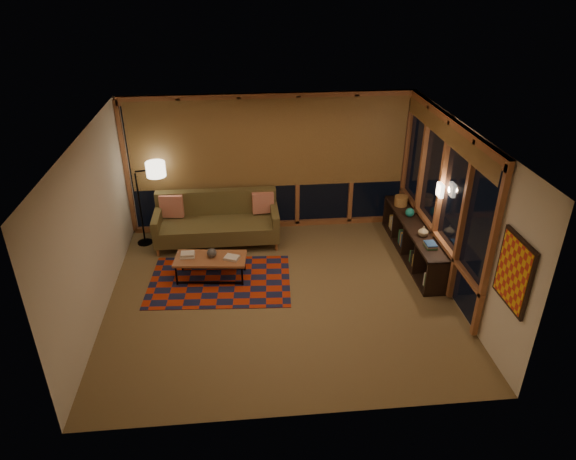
{
  "coord_description": "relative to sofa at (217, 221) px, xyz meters",
  "views": [
    {
      "loc": [
        -0.56,
        -6.85,
        4.85
      ],
      "look_at": [
        0.15,
        0.32,
        1.02
      ],
      "focal_mm": 32.0,
      "sensor_mm": 36.0,
      "label": 1
    }
  ],
  "objects": [
    {
      "name": "ceiling",
      "position": [
        1.05,
        -1.84,
        2.23
      ],
      "size": [
        5.5,
        5.0,
        0.01
      ],
      "primitive_type": "cube",
      "color": "silver",
      "rests_on": "walls"
    },
    {
      "name": "bookshelf",
      "position": [
        3.54,
        -0.84,
        -0.15
      ],
      "size": [
        0.4,
        2.58,
        0.64
      ],
      "primitive_type": null,
      "color": "black",
      "rests_on": "floor"
    },
    {
      "name": "floor_lamp",
      "position": [
        -1.4,
        0.14,
        0.33
      ],
      "size": [
        0.61,
        0.47,
        1.61
      ],
      "primitive_type": null,
      "rotation": [
        0.0,
        0.0,
        0.26
      ],
      "color": "black",
      "rests_on": "floor"
    },
    {
      "name": "sofa",
      "position": [
        0.0,
        0.0,
        0.0
      ],
      "size": [
        2.29,
        0.93,
        0.94
      ],
      "primitive_type": null,
      "rotation": [
        0.0,
        0.0,
        0.0
      ],
      "color": "brown",
      "rests_on": "floor"
    },
    {
      "name": "walls",
      "position": [
        1.05,
        -1.84,
        0.88
      ],
      "size": [
        5.51,
        5.01,
        2.7
      ],
      "color": "silver",
      "rests_on": "floor"
    },
    {
      "name": "area_rug",
      "position": [
        0.05,
        -1.34,
        -0.46
      ],
      "size": [
        2.46,
        1.73,
        0.01
      ],
      "primitive_type": "cube",
      "rotation": [
        0.0,
        0.0,
        -0.07
      ],
      "color": "#B32C0D",
      "rests_on": "floor"
    },
    {
      "name": "teal_bowl",
      "position": [
        3.54,
        -0.51,
        0.26
      ],
      "size": [
        0.17,
        0.17,
        0.17
      ],
      "primitive_type": "sphere",
      "rotation": [
        0.0,
        0.0,
        -0.01
      ],
      "color": "#17766D",
      "rests_on": "bookshelf"
    },
    {
      "name": "book_stack_b",
      "position": [
        0.28,
        -1.28,
        -0.05
      ],
      "size": [
        0.3,
        0.27,
        0.05
      ],
      "primitive_type": null,
      "rotation": [
        0.0,
        0.0,
        -0.41
      ],
      "color": "beige",
      "rests_on": "coffee_table"
    },
    {
      "name": "window_wall_right",
      "position": [
        3.73,
        -1.24,
        0.88
      ],
      "size": [
        0.16,
        3.7,
        2.6
      ],
      "primitive_type": null,
      "color": "#9C5F3B",
      "rests_on": "walls"
    },
    {
      "name": "vase",
      "position": [
        3.54,
        -1.25,
        0.27
      ],
      "size": [
        0.22,
        0.22,
        0.18
      ],
      "primitive_type": "imported",
      "rotation": [
        0.0,
        0.0,
        -0.3
      ],
      "color": "tan",
      "rests_on": "bookshelf"
    },
    {
      "name": "wall_sconce",
      "position": [
        3.67,
        -1.39,
        1.08
      ],
      "size": [
        0.12,
        0.18,
        0.22
      ],
      "primitive_type": null,
      "color": "#F7EACB",
      "rests_on": "walls"
    },
    {
      "name": "book_stack_a",
      "position": [
        -0.47,
        -1.13,
        -0.04
      ],
      "size": [
        0.24,
        0.19,
        0.07
      ],
      "primitive_type": null,
      "rotation": [
        0.0,
        0.0,
        0.0
      ],
      "color": "beige",
      "rests_on": "coffee_table"
    },
    {
      "name": "shelf_book_stack",
      "position": [
        3.54,
        -1.63,
        0.21
      ],
      "size": [
        0.19,
        0.24,
        0.06
      ],
      "primitive_type": null,
      "rotation": [
        0.0,
        0.0,
        -0.19
      ],
      "color": "beige",
      "rests_on": "bookshelf"
    },
    {
      "name": "window_wall_back",
      "position": [
        1.05,
        0.59,
        0.88
      ],
      "size": [
        5.3,
        0.16,
        2.6
      ],
      "primitive_type": null,
      "color": "#9C5F3B",
      "rests_on": "walls"
    },
    {
      "name": "floor",
      "position": [
        1.05,
        -1.84,
        -0.47
      ],
      "size": [
        5.5,
        5.0,
        0.01
      ],
      "primitive_type": "cube",
      "color": "brown",
      "rests_on": "ground"
    },
    {
      "name": "coffee_table",
      "position": [
        -0.08,
        -1.21,
        -0.27
      ],
      "size": [
        1.24,
        0.67,
        0.4
      ],
      "primitive_type": null,
      "rotation": [
        0.0,
        0.0,
        -0.11
      ],
      "color": "#9C5F3B",
      "rests_on": "floor"
    },
    {
      "name": "wall_art",
      "position": [
        3.76,
        -3.69,
        0.98
      ],
      "size": [
        0.06,
        0.74,
        0.94
      ],
      "primitive_type": null,
      "color": "red",
      "rests_on": "walls"
    },
    {
      "name": "ceramic_pot",
      "position": [
        -0.05,
        -1.19,
        0.01
      ],
      "size": [
        0.17,
        0.17,
        0.16
      ],
      "primitive_type": "sphere",
      "rotation": [
        0.0,
        0.0,
        -0.08
      ],
      "color": "black",
      "rests_on": "coffee_table"
    },
    {
      "name": "pillow_right",
      "position": [
        0.89,
        0.23,
        0.2
      ],
      "size": [
        0.42,
        0.18,
        0.41
      ],
      "primitive_type": null,
      "rotation": [
        0.0,
        0.0,
        0.11
      ],
      "color": "red",
      "rests_on": "sofa"
    },
    {
      "name": "basket",
      "position": [
        3.52,
        -0.01,
        0.27
      ],
      "size": [
        0.3,
        0.3,
        0.19
      ],
      "primitive_type": "cylinder",
      "rotation": [
        0.0,
        0.0,
        0.24
      ],
      "color": "#A77933",
      "rests_on": "bookshelf"
    },
    {
      "name": "pillow_left",
      "position": [
        -0.84,
        0.25,
        0.22
      ],
      "size": [
        0.45,
        0.19,
        0.43
      ],
      "primitive_type": null,
      "rotation": [
        0.0,
        0.0,
        -0.12
      ],
      "color": "red",
      "rests_on": "sofa"
    }
  ]
}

